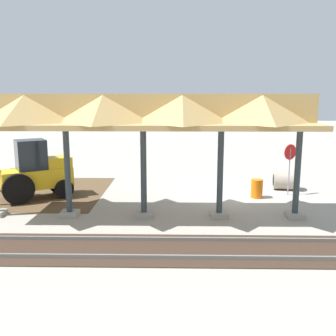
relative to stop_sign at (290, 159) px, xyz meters
The scene contains 8 objects.
ground_plane 3.33m from the stop_sign, ahead, with size 120.00×120.00×0.00m, color #9E998E.
dirt_work_zone 14.19m from the stop_sign, ahead, with size 9.75×7.00×0.01m, color brown.
platform_canopy 8.06m from the stop_sign, 27.47° to the left, with size 13.36×3.20×4.90m.
rail_tracks 7.69m from the stop_sign, 68.17° to the left, with size 60.00×2.58×0.15m.
stop_sign is the anchor object (origin of this frame).
backhoe 12.37m from the stop_sign, ahead, with size 5.11×3.76×2.82m.
concrete_pipe 1.77m from the stop_sign, 98.84° to the right, with size 1.32×1.12×0.96m.
traffic_barrel 2.23m from the stop_sign, 18.23° to the left, with size 0.56×0.56×0.90m, color orange.
Camera 1 is at (2.80, 18.26, 4.76)m, focal length 40.00 mm.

